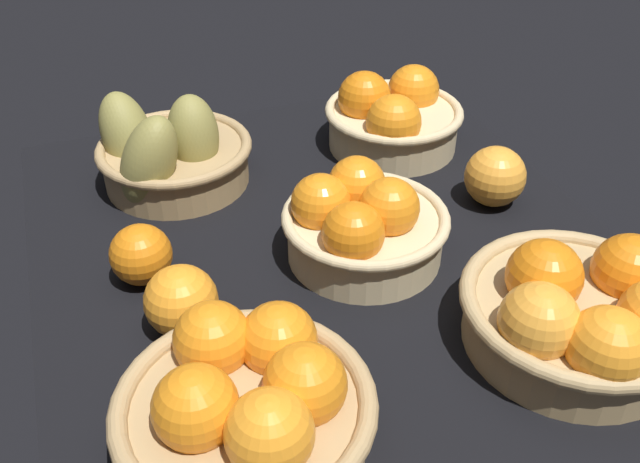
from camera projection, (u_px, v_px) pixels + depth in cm
name	position (u px, v px, depth cm)	size (l,w,h in cm)	color
market_tray	(333.00, 262.00, 88.39)	(84.00, 72.00, 3.00)	black
basket_far_left	(392.00, 117.00, 106.78)	(21.14, 21.14, 11.88)	#D3BC8C
basket_far_right	(582.00, 312.00, 71.41)	(24.30, 24.30, 11.76)	tan
basket_near_left_pears	(168.00, 154.00, 97.67)	(21.87, 21.87, 14.93)	tan
basket_center	(361.00, 223.00, 84.16)	(20.41, 20.41, 11.40)	#D3BC8C
basket_near_right	(248.00, 403.00, 62.08)	(23.75, 23.75, 11.07)	tan
loose_orange_front_gap	(495.00, 176.00, 94.35)	(8.29, 8.29, 8.29)	#F49E33
loose_orange_back_gap	(181.00, 301.00, 74.23)	(7.98, 7.98, 7.98)	orange
loose_orange_side_gap	(141.00, 255.00, 81.27)	(7.31, 7.31, 7.31)	orange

